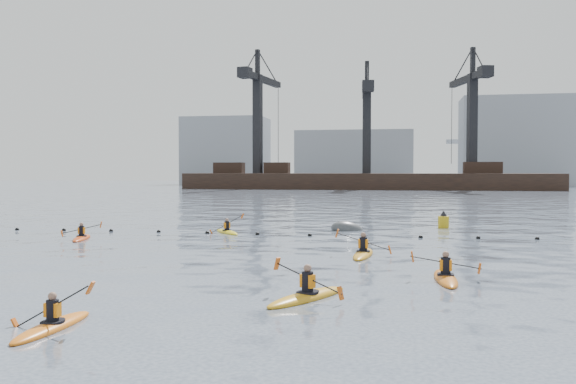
# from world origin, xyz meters

# --- Properties ---
(ground) EXTENTS (400.00, 400.00, 0.00)m
(ground) POSITION_xyz_m (0.00, 0.00, 0.00)
(ground) COLOR #3C4858
(ground) RESTS_ON ground
(float_line) EXTENTS (33.24, 0.73, 0.24)m
(float_line) POSITION_xyz_m (-0.50, 22.53, 0.03)
(float_line) COLOR black
(float_line) RESTS_ON ground
(barge_pier) EXTENTS (72.00, 19.30, 29.50)m
(barge_pier) POSITION_xyz_m (-0.22, 110.00, 1.89)
(barge_pier) COLOR black
(barge_pier) RESTS_ON ground
(skyline) EXTENTS (141.00, 28.00, 22.00)m
(skyline) POSITION_xyz_m (2.23, 150.27, 9.25)
(skyline) COLOR gray
(skyline) RESTS_ON ground
(kayaker_0) EXTENTS (2.11, 3.01, 1.24)m
(kayaker_0) POSITION_xyz_m (-2.04, 1.67, 0.09)
(kayaker_0) COLOR orange
(kayaker_0) RESTS_ON ground
(kayaker_1) EXTENTS (2.27, 3.39, 1.21)m
(kayaker_1) POSITION_xyz_m (3.23, 5.89, 0.11)
(kayaker_1) COLOR orange
(kayaker_1) RESTS_ON ground
(kayaker_2) EXTENTS (2.07, 3.18, 1.04)m
(kayaker_2) POSITION_xyz_m (-10.64, 18.64, 0.10)
(kayaker_2) COLOR #C54112
(kayaker_2) RESTS_ON ground
(kayaker_3) EXTENTS (2.41, 3.57, 1.24)m
(kayaker_3) POSITION_xyz_m (4.32, 14.97, 0.11)
(kayaker_3) COLOR orange
(kayaker_3) RESTS_ON ground
(kayaker_4) EXTENTS (2.31, 3.41, 1.09)m
(kayaker_4) POSITION_xyz_m (7.30, 9.63, 0.10)
(kayaker_4) COLOR #D16713
(kayaker_4) RESTS_ON ground
(kayaker_5) EXTENTS (2.29, 2.80, 1.22)m
(kayaker_5) POSITION_xyz_m (-3.97, 23.09, 0.09)
(kayaker_5) COLOR yellow
(kayaker_5) RESTS_ON ground
(mooring_buoy) EXTENTS (2.54, 1.93, 1.45)m
(mooring_buoy) POSITION_xyz_m (2.80, 25.97, 0.00)
(mooring_buoy) COLOR #404345
(mooring_buoy) RESTS_ON ground
(nav_buoy) EXTENTS (0.68, 0.68, 1.24)m
(nav_buoy) POSITION_xyz_m (8.67, 28.65, 0.38)
(nav_buoy) COLOR gold
(nav_buoy) RESTS_ON ground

